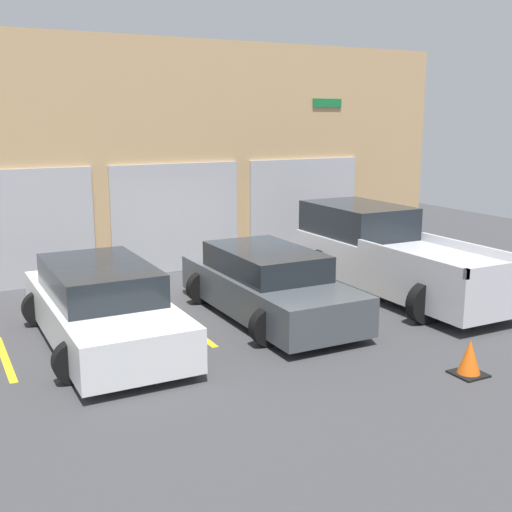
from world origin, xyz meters
The scene contains 10 objects.
ground_plane centered at (0.00, 0.00, 0.00)m, with size 28.00×28.00×0.00m, color #3D3D3F.
shophouse_building centered at (-0.01, 3.29, 2.75)m, with size 15.21×0.68×5.62m.
pickup_truck centered at (3.20, -1.06, 0.84)m, with size 2.37×5.56×1.80m.
sedan_white centered at (-3.20, -1.38, 0.64)m, with size 2.23×4.78×1.36m.
sedan_side centered at (0.00, -1.38, 0.63)m, with size 2.19×4.58×1.32m.
parking_stripe_far_left centered at (-4.80, -1.41, 0.00)m, with size 0.12×2.20×0.01m, color gold.
parking_stripe_left centered at (-1.60, -1.41, 0.00)m, with size 0.12×2.20×0.01m, color gold.
parking_stripe_centre centered at (1.60, -1.41, 0.00)m, with size 0.12×2.20×0.01m, color gold.
parking_stripe_right centered at (4.80, -1.41, 0.00)m, with size 0.12×2.20×0.01m, color gold.
traffic_cone centered at (1.29, -5.33, 0.25)m, with size 0.47×0.47×0.55m.
Camera 1 is at (-5.69, -11.85, 3.79)m, focal length 45.00 mm.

